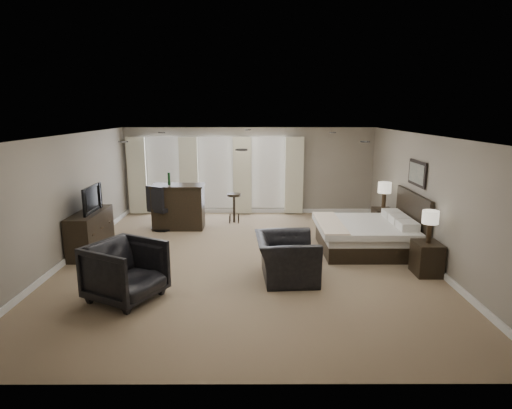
{
  "coord_description": "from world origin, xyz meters",
  "views": [
    {
      "loc": [
        0.17,
        -8.61,
        3.08
      ],
      "look_at": [
        0.2,
        0.4,
        1.1
      ],
      "focal_mm": 30.0,
      "sensor_mm": 36.0,
      "label": 1
    }
  ],
  "objects_px": {
    "tv": "(89,209)",
    "armchair_far": "(125,268)",
    "lamp_far": "(384,196)",
    "bed": "(363,222)",
    "dresser": "(91,232)",
    "nightstand_near": "(427,258)",
    "desk_chair": "(162,207)",
    "nightstand_far": "(383,221)",
    "bar_stool_left": "(194,213)",
    "lamp_near": "(430,227)",
    "bar_stool_right": "(234,208)",
    "armchair_near": "(286,251)",
    "bar_counter": "(179,207)"
  },
  "relations": [
    {
      "from": "tv",
      "to": "armchair_far",
      "type": "height_order",
      "value": "armchair_far"
    },
    {
      "from": "lamp_far",
      "to": "armchair_far",
      "type": "xyz_separation_m",
      "value": [
        -5.43,
        -4.0,
        -0.43
      ]
    },
    {
      "from": "armchair_far",
      "to": "lamp_far",
      "type": "bearing_deg",
      "value": -25.58
    },
    {
      "from": "bed",
      "to": "dresser",
      "type": "height_order",
      "value": "bed"
    },
    {
      "from": "nightstand_near",
      "to": "tv",
      "type": "bearing_deg",
      "value": 169.22
    },
    {
      "from": "nightstand_near",
      "to": "desk_chair",
      "type": "relative_size",
      "value": 0.52
    },
    {
      "from": "tv",
      "to": "armchair_far",
      "type": "xyz_separation_m",
      "value": [
        1.49,
        -2.42,
        -0.45
      ]
    },
    {
      "from": "nightstand_far",
      "to": "bar_stool_left",
      "type": "relative_size",
      "value": 0.85
    },
    {
      "from": "nightstand_far",
      "to": "dresser",
      "type": "height_order",
      "value": "dresser"
    },
    {
      "from": "bed",
      "to": "lamp_near",
      "type": "xyz_separation_m",
      "value": [
        0.89,
        -1.45,
        0.28
      ]
    },
    {
      "from": "lamp_near",
      "to": "desk_chair",
      "type": "height_order",
      "value": "lamp_near"
    },
    {
      "from": "lamp_near",
      "to": "armchair_far",
      "type": "distance_m",
      "value": 5.56
    },
    {
      "from": "lamp_far",
      "to": "bar_stool_right",
      "type": "xyz_separation_m",
      "value": [
        -3.88,
        1.03,
        -0.56
      ]
    },
    {
      "from": "dresser",
      "to": "desk_chair",
      "type": "distance_m",
      "value": 2.22
    },
    {
      "from": "armchair_near",
      "to": "desk_chair",
      "type": "bearing_deg",
      "value": 37.95
    },
    {
      "from": "nightstand_near",
      "to": "tv",
      "type": "height_order",
      "value": "tv"
    },
    {
      "from": "lamp_far",
      "to": "bar_counter",
      "type": "distance_m",
      "value": 5.35
    },
    {
      "from": "tv",
      "to": "bar_counter",
      "type": "height_order",
      "value": "bar_counter"
    },
    {
      "from": "bed",
      "to": "tv",
      "type": "xyz_separation_m",
      "value": [
        -6.03,
        -0.13,
        0.33
      ]
    },
    {
      "from": "nightstand_far",
      "to": "bar_counter",
      "type": "bearing_deg",
      "value": 175.72
    },
    {
      "from": "lamp_near",
      "to": "armchair_far",
      "type": "height_order",
      "value": "lamp_near"
    },
    {
      "from": "lamp_far",
      "to": "lamp_near",
      "type": "bearing_deg",
      "value": -90.0
    },
    {
      "from": "bar_stool_right",
      "to": "lamp_near",
      "type": "bearing_deg",
      "value": -45.39
    },
    {
      "from": "bed",
      "to": "armchair_near",
      "type": "distance_m",
      "value": 2.48
    },
    {
      "from": "nightstand_far",
      "to": "lamp_far",
      "type": "height_order",
      "value": "lamp_far"
    },
    {
      "from": "nightstand_near",
      "to": "armchair_near",
      "type": "height_order",
      "value": "armchair_near"
    },
    {
      "from": "nightstand_near",
      "to": "bar_stool_left",
      "type": "bearing_deg",
      "value": 144.69
    },
    {
      "from": "desk_chair",
      "to": "bar_counter",
      "type": "bearing_deg",
      "value": -135.88
    },
    {
      "from": "nightstand_near",
      "to": "armchair_near",
      "type": "relative_size",
      "value": 0.5
    },
    {
      "from": "dresser",
      "to": "lamp_near",
      "type": "bearing_deg",
      "value": -10.78
    },
    {
      "from": "lamp_near",
      "to": "dresser",
      "type": "bearing_deg",
      "value": 169.22
    },
    {
      "from": "dresser",
      "to": "bar_stool_right",
      "type": "xyz_separation_m",
      "value": [
        3.04,
        2.61,
        -0.05
      ]
    },
    {
      "from": "lamp_near",
      "to": "lamp_far",
      "type": "bearing_deg",
      "value": 90.0
    },
    {
      "from": "nightstand_near",
      "to": "dresser",
      "type": "bearing_deg",
      "value": 169.22
    },
    {
      "from": "armchair_far",
      "to": "tv",
      "type": "bearing_deg",
      "value": 59.61
    },
    {
      "from": "bed",
      "to": "bar_counter",
      "type": "xyz_separation_m",
      "value": [
        -4.43,
        1.85,
        -0.06
      ]
    },
    {
      "from": "tv",
      "to": "bar_stool_left",
      "type": "distance_m",
      "value": 3.01
    },
    {
      "from": "dresser",
      "to": "armchair_far",
      "type": "xyz_separation_m",
      "value": [
        1.49,
        -2.42,
        0.08
      ]
    },
    {
      "from": "nightstand_near",
      "to": "nightstand_far",
      "type": "distance_m",
      "value": 2.9
    },
    {
      "from": "lamp_near",
      "to": "armchair_near",
      "type": "bearing_deg",
      "value": -175.36
    },
    {
      "from": "lamp_near",
      "to": "tv",
      "type": "height_order",
      "value": "lamp_near"
    },
    {
      "from": "dresser",
      "to": "nightstand_near",
      "type": "bearing_deg",
      "value": -10.78
    },
    {
      "from": "armchair_near",
      "to": "armchair_far",
      "type": "distance_m",
      "value": 2.86
    },
    {
      "from": "dresser",
      "to": "tv",
      "type": "xyz_separation_m",
      "value": [
        0.0,
        0.0,
        0.53
      ]
    },
    {
      "from": "armchair_near",
      "to": "dresser",
      "type": "bearing_deg",
      "value": 66.29
    },
    {
      "from": "bar_counter",
      "to": "nightstand_near",
      "type": "bearing_deg",
      "value": -31.8
    },
    {
      "from": "bed",
      "to": "armchair_near",
      "type": "height_order",
      "value": "bed"
    },
    {
      "from": "lamp_far",
      "to": "bar_counter",
      "type": "bearing_deg",
      "value": 175.72
    },
    {
      "from": "nightstand_far",
      "to": "dresser",
      "type": "bearing_deg",
      "value": -167.12
    },
    {
      "from": "bar_counter",
      "to": "desk_chair",
      "type": "bearing_deg",
      "value": -164.39
    }
  ]
}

